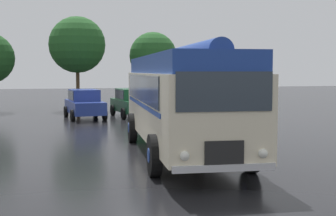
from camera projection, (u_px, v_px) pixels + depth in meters
ground_plane at (157, 157)px, 14.86m from camera, size 120.00×120.00×0.00m
vintage_bus at (180, 96)px, 15.21m from camera, size 3.58×10.31×3.49m
car_near_left at (84, 104)px, 26.77m from camera, size 2.21×4.32×1.66m
car_mid_left at (132, 102)px, 27.86m from camera, size 2.22×4.32×1.66m
tree_centre at (76, 45)px, 32.55m from camera, size 3.94×3.94×6.52m
tree_right_of_centre at (153, 55)px, 34.37m from camera, size 3.47×3.47×5.58m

